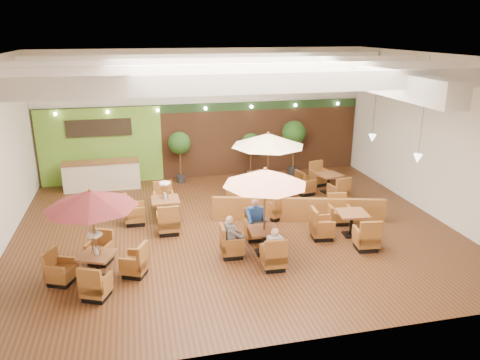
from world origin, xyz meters
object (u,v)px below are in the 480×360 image
object	(u,v)px
table_2	(266,154)
diner_1	(256,216)
table_4	(343,225)
topiary_2	(294,135)
booth_divider	(298,209)
diner_2	(232,232)
table_5	(322,184)
topiary_0	(180,145)
topiary_1	(251,145)
diner_4	(275,198)
service_counter	(102,175)
table_1	(263,192)
diner_0	(274,244)
table_0	(93,219)
table_3	(158,209)
diner_3	(275,197)

from	to	relation	value
table_2	diner_1	distance (m)	3.00
table_4	topiary_2	world-z (taller)	topiary_2
table_2	topiary_2	size ratio (longest dim) A/B	1.22
booth_divider	diner_2	world-z (taller)	diner_2
table_5	diner_1	world-z (taller)	diner_1
table_2	topiary_0	size ratio (longest dim) A/B	1.36
booth_divider	diner_1	xyz separation A→B (m)	(-1.80, -1.12, 0.37)
topiary_1	diner_4	bearing A→B (deg)	-93.93
service_counter	table_1	xyz separation A→B (m)	(4.80, -7.00, 1.31)
table_5	diner_2	size ratio (longest dim) A/B	3.40
topiary_1	diner_2	bearing A→B (deg)	-108.26
topiary_0	topiary_2	world-z (taller)	topiary_2
topiary_2	table_4	bearing A→B (deg)	-95.41
service_counter	diner_1	xyz separation A→B (m)	(4.87, -6.04, 0.19)
table_5	topiary_1	world-z (taller)	topiary_1
diner_0	diner_1	distance (m)	1.92
table_4	diner_0	xyz separation A→B (m)	(-2.74, -1.52, 0.37)
table_2	table_1	bearing A→B (deg)	-130.72
topiary_1	diner_0	bearing A→B (deg)	-99.86
table_0	table_3	size ratio (longest dim) A/B	0.97
topiary_2	diner_0	size ratio (longest dim) A/B	3.19
table_0	table_2	xyz separation A→B (m)	(5.64, 3.98, 0.31)
topiary_2	diner_1	xyz separation A→B (m)	(-3.37, -6.24, -1.04)
table_0	table_1	world-z (taller)	table_1
table_2	table_5	distance (m)	3.30
table_5	diner_1	size ratio (longest dim) A/B	3.22
topiary_2	service_counter	bearing A→B (deg)	-178.61
topiary_2	diner_3	size ratio (longest dim) A/B	2.94
table_1	topiary_0	distance (m)	7.38
booth_divider	diner_4	world-z (taller)	diner_4
topiary_0	diner_2	world-z (taller)	topiary_0
table_4	topiary_0	size ratio (longest dim) A/B	1.25
table_3	diner_4	xyz separation A→B (m)	(3.97, -0.57, 0.29)
service_counter	table_4	bearing A→B (deg)	-40.27
topiary_2	booth_divider	bearing A→B (deg)	-107.05
booth_divider	diner_0	xyz separation A→B (m)	(-1.80, -3.04, 0.34)
topiary_2	diner_1	size ratio (longest dim) A/B	2.88
booth_divider	table_5	bearing A→B (deg)	68.17
table_1	diner_3	distance (m)	2.93
table_1	table_3	distance (m)	4.37
table_0	table_5	xyz separation A→B (m)	(8.29, 5.03, -1.36)
table_0	diner_0	bearing A→B (deg)	18.24
diner_0	topiary_2	bearing A→B (deg)	62.89
service_counter	table_4	size ratio (longest dim) A/B	1.11
diner_3	diner_4	size ratio (longest dim) A/B	1.06
table_1	diner_2	world-z (taller)	table_1
topiary_0	diner_0	xyz separation A→B (m)	(1.66, -8.16, -0.88)
table_5	diner_0	xyz separation A→B (m)	(-3.66, -5.50, 0.38)
table_2	diner_3	size ratio (longest dim) A/B	3.60
diner_1	booth_divider	bearing A→B (deg)	-153.05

